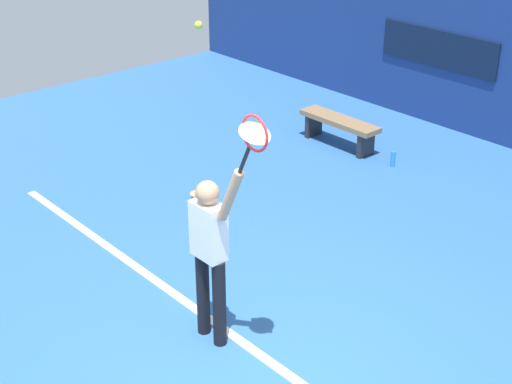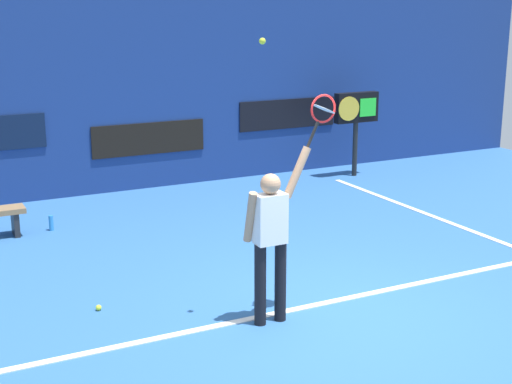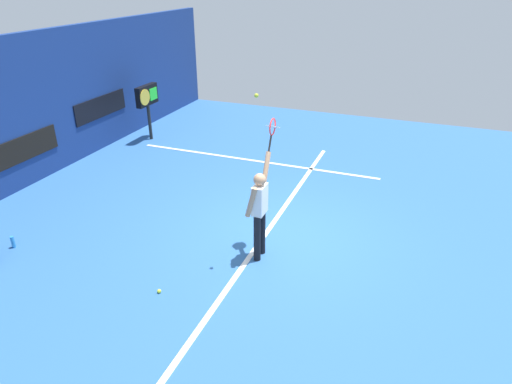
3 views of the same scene
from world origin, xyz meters
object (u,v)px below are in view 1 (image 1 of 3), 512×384
Objects in this scene: tennis_racket at (253,136)px; water_bottle at (393,159)px; tennis_player at (210,248)px; court_bench at (339,125)px; spare_ball at (205,235)px; tennis_ball at (198,25)px.

tennis_racket is 5.45m from water_bottle.
tennis_player is 5.24m from court_bench.
spare_ball is (-2.23, 1.17, -2.27)m from tennis_racket.
tennis_player reaches higher than court_bench.
tennis_ball is 3.58m from spare_ball.
water_bottle is (-2.06, 4.54, -2.19)m from tennis_racket.
tennis_racket reaches higher than court_bench.
court_bench is at bearing 124.65° from tennis_racket.
tennis_player is 28.73× the size of spare_ball.
spare_ball is at bearing -92.96° from water_bottle.
tennis_racket is 3.39m from spare_ball.
tennis_ball reaches higher than court_bench.
tennis_ball is (-0.09, 0.02, 2.05)m from tennis_player.
tennis_ball is 0.05× the size of court_bench.
court_bench is at bearing -180.00° from water_bottle.
tennis_racket reaches higher than tennis_player.
tennis_racket is (0.61, -0.00, 1.30)m from tennis_player.
court_bench is 5.83× the size of water_bottle.
spare_ball is (-0.17, -3.37, -0.09)m from water_bottle.
tennis_ball is at bearing -73.35° from water_bottle.
tennis_ball reaches higher than tennis_player.
tennis_racket is 5.86m from court_bench.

